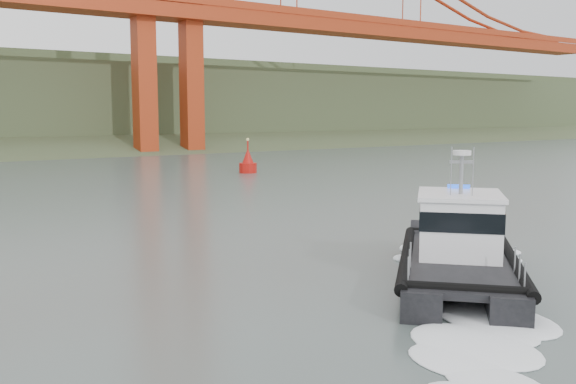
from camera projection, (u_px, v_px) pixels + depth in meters
The scene contains 3 objects.
ground at pixel (409, 259), 28.65m from camera, with size 400.00×400.00×0.00m, color #46534E.
patrol_boat at pixel (459, 248), 24.60m from camera, with size 10.57×10.26×5.25m.
nav_buoy at pixel (248, 163), 69.32m from camera, with size 1.91×1.91×3.97m.
Camera 1 is at (-20.33, -20.09, 6.50)m, focal length 40.00 mm.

